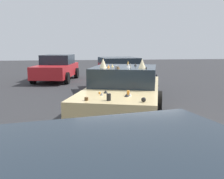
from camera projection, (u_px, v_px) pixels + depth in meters
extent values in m
plane|color=#2D2D30|center=(123.00, 123.00, 7.23)|extent=(60.00, 60.00, 0.00)
cube|color=#D8BC7F|center=(123.00, 99.00, 7.12)|extent=(4.79, 3.01, 0.71)
cube|color=#1E2833|center=(125.00, 76.00, 7.27)|extent=(2.25, 2.09, 0.47)
cylinder|color=black|center=(158.00, 128.00, 5.68)|extent=(0.69, 0.40, 0.65)
cylinder|color=black|center=(74.00, 124.00, 5.97)|extent=(0.69, 0.40, 0.65)
cylinder|color=black|center=(158.00, 101.00, 8.38)|extent=(0.69, 0.40, 0.65)
cylinder|color=black|center=(101.00, 99.00, 8.67)|extent=(0.69, 0.40, 0.65)
ellipsoid|color=black|center=(89.00, 98.00, 7.11)|extent=(0.12, 0.05, 0.11)
ellipsoid|color=black|center=(158.00, 86.00, 8.51)|extent=(0.10, 0.05, 0.08)
ellipsoid|color=black|center=(158.00, 95.00, 7.81)|extent=(0.17, 0.07, 0.13)
ellipsoid|color=black|center=(72.00, 112.00, 5.72)|extent=(0.10, 0.05, 0.16)
ellipsoid|color=black|center=(104.00, 90.00, 9.08)|extent=(0.11, 0.05, 0.09)
ellipsoid|color=black|center=(158.00, 107.00, 6.98)|extent=(0.19, 0.08, 0.09)
cone|color=black|center=(106.00, 92.00, 5.98)|extent=(0.13, 0.13, 0.07)
cone|color=gray|center=(102.00, 94.00, 5.73)|extent=(0.11, 0.11, 0.06)
cone|color=black|center=(127.00, 95.00, 5.58)|extent=(0.10, 0.10, 0.06)
sphere|color=black|center=(144.00, 100.00, 5.06)|extent=(0.09, 0.09, 0.09)
cylinder|color=orange|center=(128.00, 93.00, 5.70)|extent=(0.08, 0.08, 0.11)
sphere|color=orange|center=(100.00, 93.00, 5.88)|extent=(0.05, 0.05, 0.05)
cylinder|color=black|center=(109.00, 97.00, 5.19)|extent=(0.12, 0.12, 0.13)
cylinder|color=#51381E|center=(86.00, 99.00, 5.20)|extent=(0.08, 0.08, 0.06)
cone|color=silver|center=(130.00, 94.00, 5.65)|extent=(0.10, 0.10, 0.07)
cone|color=black|center=(136.00, 65.00, 7.46)|extent=(0.12, 0.12, 0.07)
cone|color=tan|center=(112.00, 65.00, 7.15)|extent=(0.09, 0.09, 0.07)
cone|color=#51381E|center=(105.00, 65.00, 7.29)|extent=(0.10, 0.10, 0.07)
cone|color=black|center=(146.00, 68.00, 6.60)|extent=(0.05, 0.05, 0.05)
cone|color=orange|center=(109.00, 66.00, 6.85)|extent=(0.09, 0.09, 0.08)
cone|color=#A87A38|center=(128.00, 63.00, 7.95)|extent=(0.09, 0.09, 0.12)
cylinder|color=gray|center=(117.00, 67.00, 6.59)|extent=(0.10, 0.10, 0.07)
cone|color=#51381E|center=(118.00, 67.00, 6.57)|extent=(0.12, 0.12, 0.07)
cone|color=silver|center=(129.00, 66.00, 6.89)|extent=(0.10, 0.10, 0.10)
cone|color=gray|center=(131.00, 65.00, 6.90)|extent=(0.06, 0.06, 0.12)
cone|color=beige|center=(142.00, 64.00, 6.64)|extent=(0.18, 0.18, 0.23)
cone|color=beige|center=(103.00, 63.00, 6.80)|extent=(0.18, 0.18, 0.23)
cube|color=red|center=(56.00, 70.00, 15.60)|extent=(4.51, 2.56, 0.66)
cube|color=#1E2833|center=(58.00, 59.00, 15.90)|extent=(2.19, 1.96, 0.53)
cylinder|color=black|center=(67.00, 78.00, 14.30)|extent=(0.65, 0.34, 0.62)
cylinder|color=black|center=(33.00, 78.00, 14.40)|extent=(0.65, 0.34, 0.62)
cylinder|color=black|center=(76.00, 73.00, 16.89)|extent=(0.65, 0.34, 0.62)
cylinder|color=black|center=(48.00, 73.00, 17.00)|extent=(0.65, 0.34, 0.62)
cube|color=black|center=(121.00, 78.00, 11.93)|extent=(4.18, 2.07, 0.67)
cube|color=#1E2833|center=(119.00, 63.00, 12.15)|extent=(1.87, 1.71, 0.53)
cylinder|color=black|center=(150.00, 88.00, 10.97)|extent=(0.65, 0.28, 0.64)
cylinder|color=black|center=(107.00, 90.00, 10.57)|extent=(0.65, 0.28, 0.64)
cylinder|color=black|center=(131.00, 80.00, 13.37)|extent=(0.65, 0.28, 0.64)
cylinder|color=black|center=(96.00, 81.00, 12.98)|extent=(0.65, 0.28, 0.64)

